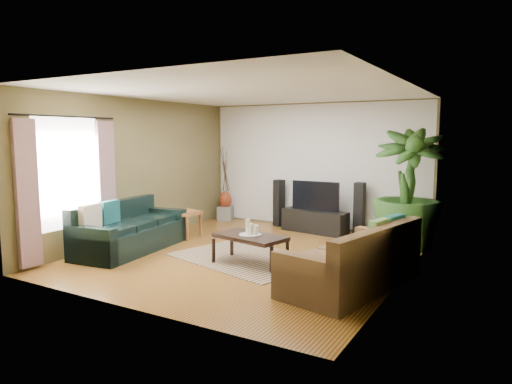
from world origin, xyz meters
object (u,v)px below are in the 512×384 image
Objects in this scene: television at (315,196)px; potted_plant at (407,189)px; side_table at (186,224)px; coffee_table at (250,249)px; speaker_left at (279,203)px; sofa_left at (131,226)px; tv_stand at (315,221)px; pedestal at (225,213)px; vase at (225,200)px; sofa_right at (352,255)px; speaker_right at (359,209)px.

television is 1.99m from potted_plant.
potted_plant is 4.22m from side_table.
speaker_left reaches higher than coffee_table.
speaker_left is 1.94× the size of side_table.
tv_stand is (2.21, 2.98, -0.19)m from sofa_left.
vase reaches higher than pedestal.
sofa_right is 3.45m from television.
coffee_table is 1.09× the size of television.
pedestal is at bearing -177.57° from tv_stand.
speaker_left is 0.48× the size of potted_plant.
vase is (-3.24, -0.03, -0.05)m from speaker_right.
potted_plant reaches higher than sofa_left.
speaker_left is at bearing 165.54° from television.
speaker_left is at bearing -178.44° from speaker_right.
vase is at bearing 0.00° from pedestal.
potted_plant reaches higher than speaker_right.
television is (2.21, 3.00, 0.34)m from sofa_left.
side_table is (-2.02, -1.74, -0.50)m from television.
sofa_left is 1.00× the size of sofa_right.
sofa_left reaches higher than coffee_table.
sofa_left is 4.47m from speaker_right.
potted_plant is (2.89, -0.68, 0.56)m from speaker_left.
sofa_right is at bearing 2.91° from coffee_table.
coffee_table is at bearing -50.34° from vase.
coffee_table is at bearing -89.49° from television.
sofa_left is 4.90m from potted_plant.
television is (-0.02, 2.68, 0.54)m from coffee_table.
speaker_left is at bearing 1.19° from pedestal.
speaker_right is at bearing 34.77° from side_table.
television reaches higher than speaker_left.
television reaches higher than vase.
speaker_right reaches higher than sofa_right.
coffee_table is 1.09× the size of speaker_left.
side_table is at bearing 167.11° from coffee_table.
sofa_left is 5.12× the size of vase.
side_table is (-2.87, -1.99, -0.27)m from speaker_right.
side_table is (-3.93, -1.32, -0.80)m from potted_plant.
coffee_table is 2.66m from tv_stand.
coffee_table is 0.52× the size of potted_plant.
speaker_left is 2.26m from side_table.
television is 0.48× the size of potted_plant.
coffee_table is 2.10× the size of side_table.
speaker_right is 3.26m from pedestal.
speaker_left is 1.42m from vase.
speaker_right reaches higher than pedestal.
pedestal is (-3.24, -0.03, -0.37)m from speaker_right.
television is 3.10× the size of pedestal.
sofa_left is at bearing -95.77° from speaker_left.
coffee_table is at bearing -86.50° from sofa_right.
tv_stand is 1.31× the size of speaker_right.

